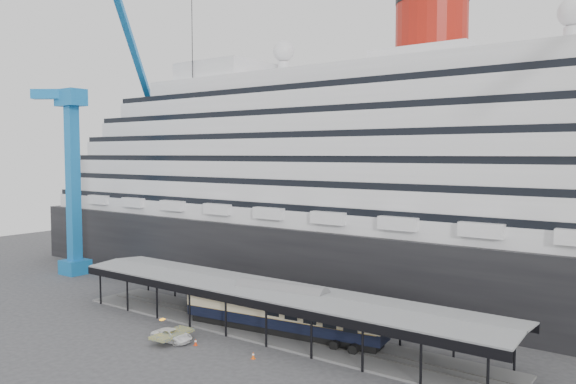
# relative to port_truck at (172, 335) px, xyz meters

# --- Properties ---
(ground) EXTENTS (200.00, 200.00, 0.00)m
(ground) POSITION_rel_port_truck_xyz_m (6.45, 3.85, -0.67)
(ground) COLOR #3A3A3D
(ground) RESTS_ON ground
(cruise_ship) EXTENTS (130.00, 30.00, 43.90)m
(cruise_ship) POSITION_rel_port_truck_xyz_m (6.50, 35.85, 17.68)
(cruise_ship) COLOR black
(cruise_ship) RESTS_ON ground
(platform_canopy) EXTENTS (56.00, 9.18, 5.30)m
(platform_canopy) POSITION_rel_port_truck_xyz_m (6.45, 8.85, 1.70)
(platform_canopy) COLOR slate
(platform_canopy) RESTS_ON ground
(crane_blue) EXTENTS (22.63, 19.19, 47.60)m
(crane_blue) POSITION_rel_port_truck_xyz_m (-38.66, 14.47, 19.29)
(crane_blue) COLOR #1974BE
(crane_blue) RESTS_ON ground
(port_truck) EXTENTS (4.95, 2.58, 1.33)m
(port_truck) POSITION_rel_port_truck_xyz_m (0.00, 0.00, 0.00)
(port_truck) COLOR white
(port_truck) RESTS_ON ground
(pullman_carriage) EXTENTS (24.74, 6.12, 24.09)m
(pullman_carriage) POSITION_rel_port_truck_xyz_m (8.30, 8.85, 2.24)
(pullman_carriage) COLOR black
(pullman_carriage) RESTS_ON ground
(traffic_cone_left) EXTENTS (0.38, 0.38, 0.66)m
(traffic_cone_left) POSITION_rel_port_truck_xyz_m (-1.55, 2.68, -0.34)
(traffic_cone_left) COLOR #DB550C
(traffic_cone_left) RESTS_ON ground
(traffic_cone_mid) EXTENTS (0.45, 0.45, 0.75)m
(traffic_cone_mid) POSITION_rel_port_truck_xyz_m (3.00, 0.60, -0.29)
(traffic_cone_mid) COLOR red
(traffic_cone_mid) RESTS_ON ground
(traffic_cone_right) EXTENTS (0.40, 0.40, 0.75)m
(traffic_cone_right) POSITION_rel_port_truck_xyz_m (10.49, 1.23, -0.30)
(traffic_cone_right) COLOR #F6580D
(traffic_cone_right) RESTS_ON ground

